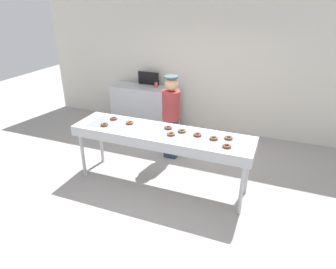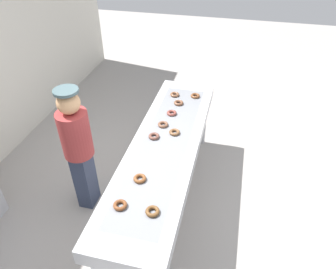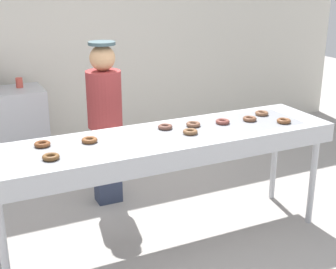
% 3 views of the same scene
% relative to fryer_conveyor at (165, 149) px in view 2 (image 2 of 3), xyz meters
% --- Properties ---
extents(ground_plane, '(16.00, 16.00, 0.00)m').
position_rel_fryer_conveyor_xyz_m(ground_plane, '(0.00, 0.00, -0.88)').
color(ground_plane, '#9E9993').
extents(fryer_conveyor, '(2.84, 0.71, 0.96)m').
position_rel_fryer_conveyor_xyz_m(fryer_conveyor, '(0.00, 0.00, 0.00)').
color(fryer_conveyor, '#B7BABF').
rests_on(fryer_conveyor, ground).
extents(chocolate_donut_0, '(0.15, 0.15, 0.03)m').
position_rel_fryer_conveyor_xyz_m(chocolate_donut_0, '(0.30, 0.10, 0.10)').
color(chocolate_donut_0, brown).
rests_on(chocolate_donut_0, fryer_conveyor).
extents(chocolate_donut_1, '(0.14, 0.14, 0.03)m').
position_rel_fryer_conveyor_xyz_m(chocolate_donut_1, '(-0.93, 0.16, 0.10)').
color(chocolate_donut_1, brown).
rests_on(chocolate_donut_1, fryer_conveyor).
extents(chocolate_donut_2, '(0.15, 0.15, 0.03)m').
position_rel_fryer_conveyor_xyz_m(chocolate_donut_2, '(0.06, 0.14, 0.10)').
color(chocolate_donut_2, brown).
rests_on(chocolate_donut_2, fryer_conveyor).
extents(chocolate_donut_3, '(0.17, 0.17, 0.03)m').
position_rel_fryer_conveyor_xyz_m(chocolate_donut_3, '(-0.59, 0.09, 0.10)').
color(chocolate_donut_3, brown).
rests_on(chocolate_donut_3, fryer_conveyor).
extents(chocolate_donut_4, '(0.16, 0.16, 0.03)m').
position_rel_fryer_conveyor_xyz_m(chocolate_donut_4, '(1.04, -0.15, 0.10)').
color(chocolate_donut_4, brown).
rests_on(chocolate_donut_4, fryer_conveyor).
extents(chocolate_donut_5, '(0.17, 0.17, 0.03)m').
position_rel_fryer_conveyor_xyz_m(chocolate_donut_5, '(0.19, -0.06, 0.10)').
color(chocolate_donut_5, brown).
rests_on(chocolate_donut_5, fryer_conveyor).
extents(chocolate_donut_6, '(0.16, 0.16, 0.03)m').
position_rel_fryer_conveyor_xyz_m(chocolate_donut_6, '(0.81, 0.02, 0.10)').
color(chocolate_donut_6, brown).
rests_on(chocolate_donut_6, fryer_conveyor).
extents(chocolate_donut_7, '(0.13, 0.13, 0.03)m').
position_rel_fryer_conveyor_xyz_m(chocolate_donut_7, '(1.01, 0.12, 0.10)').
color(chocolate_donut_7, brown).
rests_on(chocolate_donut_7, fryer_conveyor).
extents(chocolate_donut_8, '(0.16, 0.16, 0.03)m').
position_rel_fryer_conveyor_xyz_m(chocolate_donut_8, '(0.56, 0.06, 0.10)').
color(chocolate_donut_8, brown).
rests_on(chocolate_donut_8, fryer_conveyor).
extents(chocolate_donut_9, '(0.14, 0.14, 0.03)m').
position_rel_fryer_conveyor_xyz_m(chocolate_donut_9, '(-0.93, -0.13, 0.10)').
color(chocolate_donut_9, brown).
rests_on(chocolate_donut_9, fryer_conveyor).
extents(worker_baker, '(0.33, 0.33, 1.59)m').
position_rel_fryer_conveyor_xyz_m(worker_baker, '(-0.20, 0.93, 0.02)').
color(worker_baker, '#2C354C').
rests_on(worker_baker, ground).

